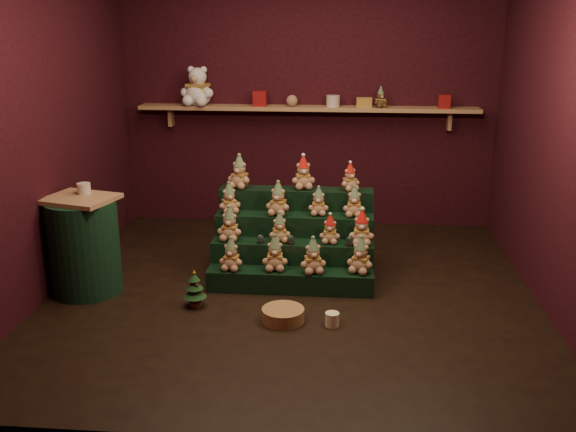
# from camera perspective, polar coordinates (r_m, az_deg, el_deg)

# --- Properties ---
(ground) EXTENTS (4.00, 4.00, 0.00)m
(ground) POSITION_cam_1_polar(r_m,az_deg,el_deg) (5.43, 0.41, -6.79)
(ground) COLOR black
(ground) RESTS_ON ground
(back_wall) EXTENTS (4.00, 0.10, 2.80)m
(back_wall) POSITION_cam_1_polar(r_m,az_deg,el_deg) (7.06, 1.82, 10.54)
(back_wall) COLOR black
(back_wall) RESTS_ON ground
(front_wall) EXTENTS (4.00, 0.10, 2.80)m
(front_wall) POSITION_cam_1_polar(r_m,az_deg,el_deg) (3.03, -2.70, 1.97)
(front_wall) COLOR black
(front_wall) RESTS_ON ground
(left_wall) EXTENTS (0.10, 4.00, 2.80)m
(left_wall) POSITION_cam_1_polar(r_m,az_deg,el_deg) (5.58, -21.23, 7.73)
(left_wall) COLOR black
(left_wall) RESTS_ON ground
(right_wall) EXTENTS (0.10, 4.00, 2.80)m
(right_wall) POSITION_cam_1_polar(r_m,az_deg,el_deg) (5.28, 23.39, 7.02)
(right_wall) COLOR black
(right_wall) RESTS_ON ground
(back_shelf) EXTENTS (3.60, 0.26, 0.24)m
(back_shelf) POSITION_cam_1_polar(r_m,az_deg,el_deg) (6.90, 1.72, 9.51)
(back_shelf) COLOR #A27D51
(back_shelf) RESTS_ON ground
(riser_tier_front) EXTENTS (1.40, 0.22, 0.18)m
(riser_tier_front) POSITION_cam_1_polar(r_m,az_deg,el_deg) (5.42, 0.18, -5.78)
(riser_tier_front) COLOR black
(riser_tier_front) RESTS_ON ground
(riser_tier_midfront) EXTENTS (1.40, 0.22, 0.36)m
(riser_tier_midfront) POSITION_cam_1_polar(r_m,az_deg,el_deg) (5.59, 0.38, -4.06)
(riser_tier_midfront) COLOR black
(riser_tier_midfront) RESTS_ON ground
(riser_tier_midback) EXTENTS (1.40, 0.22, 0.54)m
(riser_tier_midback) POSITION_cam_1_polar(r_m,az_deg,el_deg) (5.77, 0.56, -2.45)
(riser_tier_midback) COLOR black
(riser_tier_midback) RESTS_ON ground
(riser_tier_back) EXTENTS (1.40, 0.22, 0.72)m
(riser_tier_back) POSITION_cam_1_polar(r_m,az_deg,el_deg) (5.95, 0.73, -0.93)
(riser_tier_back) COLOR black
(riser_tier_back) RESTS_ON ground
(teddy_0) EXTENTS (0.22, 0.20, 0.28)m
(teddy_0) POSITION_cam_1_polar(r_m,az_deg,el_deg) (5.39, -5.07, -3.39)
(teddy_0) COLOR #A97B5E
(teddy_0) RESTS_ON riser_tier_front
(teddy_1) EXTENTS (0.23, 0.21, 0.30)m
(teddy_1) POSITION_cam_1_polar(r_m,az_deg,el_deg) (5.36, -1.17, -3.30)
(teddy_1) COLOR #A97B5E
(teddy_1) RESTS_ON riser_tier_front
(teddy_2) EXTENTS (0.26, 0.24, 0.30)m
(teddy_2) POSITION_cam_1_polar(r_m,az_deg,el_deg) (5.31, 2.23, -3.52)
(teddy_2) COLOR #A97B5E
(teddy_2) RESTS_ON riser_tier_front
(teddy_3) EXTENTS (0.28, 0.26, 0.31)m
(teddy_3) POSITION_cam_1_polar(r_m,az_deg,el_deg) (5.34, 6.49, -3.45)
(teddy_3) COLOR #A97B5E
(teddy_3) RESTS_ON riser_tier_front
(teddy_4) EXTENTS (0.23, 0.21, 0.30)m
(teddy_4) POSITION_cam_1_polar(r_m,az_deg,el_deg) (5.56, -5.21, -0.68)
(teddy_4) COLOR #A97B5E
(teddy_4) RESTS_ON riser_tier_midfront
(teddy_5) EXTENTS (0.22, 0.21, 0.26)m
(teddy_5) POSITION_cam_1_polar(r_m,az_deg,el_deg) (5.49, -0.76, -1.03)
(teddy_5) COLOR #A97B5E
(teddy_5) RESTS_ON riser_tier_midfront
(teddy_6) EXTENTS (0.19, 0.17, 0.25)m
(teddy_6) POSITION_cam_1_polar(r_m,az_deg,el_deg) (5.48, 3.76, -1.17)
(teddy_6) COLOR #A97B5E
(teddy_6) RESTS_ON riser_tier_midfront
(teddy_7) EXTENTS (0.22, 0.19, 0.30)m
(teddy_7) POSITION_cam_1_polar(r_m,az_deg,el_deg) (5.46, 6.56, -1.03)
(teddy_7) COLOR #A97B5E
(teddy_7) RESTS_ON riser_tier_midfront
(teddy_8) EXTENTS (0.26, 0.25, 0.28)m
(teddy_8) POSITION_cam_1_polar(r_m,az_deg,el_deg) (5.72, -5.26, 1.59)
(teddy_8) COLOR #A97B5E
(teddy_8) RESTS_ON riser_tier_midback
(teddy_9) EXTENTS (0.25, 0.23, 0.30)m
(teddy_9) POSITION_cam_1_polar(r_m,az_deg,el_deg) (5.64, -0.88, 1.55)
(teddy_9) COLOR #A97B5E
(teddy_9) RESTS_ON riser_tier_midback
(teddy_10) EXTENTS (0.18, 0.16, 0.25)m
(teddy_10) POSITION_cam_1_polar(r_m,az_deg,el_deg) (5.65, 2.73, 1.33)
(teddy_10) COLOR #A97B5E
(teddy_10) RESTS_ON riser_tier_midback
(teddy_11) EXTENTS (0.20, 0.18, 0.27)m
(teddy_11) POSITION_cam_1_polar(r_m,az_deg,el_deg) (5.63, 5.91, 1.29)
(teddy_11) COLOR #A97B5E
(teddy_11) RESTS_ON riser_tier_midback
(teddy_12) EXTENTS (0.26, 0.25, 0.30)m
(teddy_12) POSITION_cam_1_polar(r_m,az_deg,el_deg) (5.86, -4.33, 3.94)
(teddy_12) COLOR #A97B5E
(teddy_12) RESTS_ON riser_tier_back
(teddy_13) EXTENTS (0.25, 0.23, 0.30)m
(teddy_13) POSITION_cam_1_polar(r_m,az_deg,el_deg) (5.82, 1.36, 3.88)
(teddy_13) COLOR #A97B5E
(teddy_13) RESTS_ON riser_tier_back
(teddy_14) EXTENTS (0.23, 0.22, 0.25)m
(teddy_14) POSITION_cam_1_polar(r_m,az_deg,el_deg) (5.79, 5.53, 3.48)
(teddy_14) COLOR #A97B5E
(teddy_14) RESTS_ON riser_tier_back
(snow_globe_a) EXTENTS (0.06, 0.06, 0.08)m
(snow_globe_a) POSITION_cam_1_polar(r_m,az_deg,el_deg) (5.49, -2.47, -2.05)
(snow_globe_a) COLOR black
(snow_globe_a) RESTS_ON riser_tier_midfront
(snow_globe_b) EXTENTS (0.06, 0.06, 0.08)m
(snow_globe_b) POSITION_cam_1_polar(r_m,az_deg,el_deg) (5.46, 0.26, -2.11)
(snow_globe_b) COLOR black
(snow_globe_b) RESTS_ON riser_tier_midfront
(snow_globe_c) EXTENTS (0.07, 0.07, 0.09)m
(snow_globe_c) POSITION_cam_1_polar(r_m,az_deg,el_deg) (5.44, 5.49, -2.20)
(snow_globe_c) COLOR black
(snow_globe_c) RESTS_ON riser_tier_midfront
(side_table) EXTENTS (0.64, 0.57, 0.82)m
(side_table) POSITION_cam_1_polar(r_m,az_deg,el_deg) (5.57, -17.66, -2.50)
(side_table) COLOR #A27D51
(side_table) RESTS_ON ground
(table_ornament) EXTENTS (0.11, 0.11, 0.09)m
(table_ornament) POSITION_cam_1_polar(r_m,az_deg,el_deg) (5.53, -17.69, 2.35)
(table_ornament) COLOR beige
(table_ornament) RESTS_ON side_table
(mini_christmas_tree) EXTENTS (0.18, 0.18, 0.31)m
(mini_christmas_tree) POSITION_cam_1_polar(r_m,az_deg,el_deg) (5.16, -8.29, -6.41)
(mini_christmas_tree) COLOR #4D2D1B
(mini_christmas_tree) RESTS_ON ground
(mug_left) EXTENTS (0.09, 0.09, 0.09)m
(mug_left) POSITION_cam_1_polar(r_m,az_deg,el_deg) (4.91, -1.75, -8.87)
(mug_left) COLOR #F6EFB6
(mug_left) RESTS_ON ground
(mug_right) EXTENTS (0.11, 0.11, 0.11)m
(mug_right) POSITION_cam_1_polar(r_m,az_deg,el_deg) (4.85, 3.95, -9.16)
(mug_right) COLOR #F6EFB6
(mug_right) RESTS_ON ground
(wicker_basket) EXTENTS (0.36, 0.36, 0.10)m
(wicker_basket) POSITION_cam_1_polar(r_m,az_deg,el_deg) (4.92, -0.44, -8.77)
(wicker_basket) COLOR #AC8445
(wicker_basket) RESTS_ON ground
(white_bear) EXTENTS (0.42, 0.40, 0.52)m
(white_bear) POSITION_cam_1_polar(r_m,az_deg,el_deg) (7.00, -8.04, 11.80)
(white_bear) COLOR white
(white_bear) RESTS_ON back_shelf
(brown_bear) EXTENTS (0.19, 0.19, 0.21)m
(brown_bear) POSITION_cam_1_polar(r_m,az_deg,el_deg) (6.85, 8.22, 10.38)
(brown_bear) COLOR #462F17
(brown_bear) RESTS_ON back_shelf
(gift_tin_red_a) EXTENTS (0.14, 0.14, 0.16)m
(gift_tin_red_a) POSITION_cam_1_polar(r_m,az_deg,el_deg) (6.91, -2.50, 10.40)
(gift_tin_red_a) COLOR maroon
(gift_tin_red_a) RESTS_ON back_shelf
(gift_tin_cream) EXTENTS (0.14, 0.14, 0.12)m
(gift_tin_cream) POSITION_cam_1_polar(r_m,az_deg,el_deg) (6.85, 4.02, 10.15)
(gift_tin_cream) COLOR beige
(gift_tin_cream) RESTS_ON back_shelf
(gift_tin_red_b) EXTENTS (0.12, 0.12, 0.14)m
(gift_tin_red_b) POSITION_cam_1_polar(r_m,az_deg,el_deg) (6.93, 13.69, 9.88)
(gift_tin_red_b) COLOR maroon
(gift_tin_red_b) RESTS_ON back_shelf
(shelf_plush_ball) EXTENTS (0.12, 0.12, 0.12)m
(shelf_plush_ball) POSITION_cam_1_polar(r_m,az_deg,el_deg) (6.88, 0.35, 10.21)
(shelf_plush_ball) COLOR #A97B5E
(shelf_plush_ball) RESTS_ON back_shelf
(scarf_gift_box) EXTENTS (0.16, 0.10, 0.10)m
(scarf_gift_box) POSITION_cam_1_polar(r_m,az_deg,el_deg) (6.86, 6.79, 9.99)
(scarf_gift_box) COLOR orange
(scarf_gift_box) RESTS_ON back_shelf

